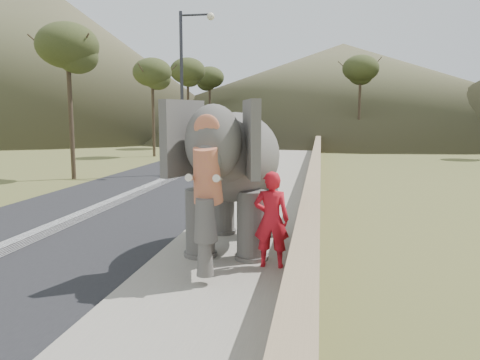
% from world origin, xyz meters
% --- Properties ---
extents(ground, '(160.00, 160.00, 0.00)m').
position_xyz_m(ground, '(0.00, 0.00, 0.00)').
color(ground, olive).
rests_on(ground, ground).
extents(road, '(7.00, 120.00, 0.03)m').
position_xyz_m(road, '(-5.00, 10.00, 0.01)').
color(road, black).
rests_on(road, ground).
extents(median, '(0.35, 120.00, 0.22)m').
position_xyz_m(median, '(-5.00, 10.00, 0.11)').
color(median, black).
rests_on(median, ground).
extents(walkway, '(3.00, 120.00, 0.15)m').
position_xyz_m(walkway, '(0.00, 10.00, 0.07)').
color(walkway, '#9E9687').
rests_on(walkway, ground).
extents(parapet, '(0.30, 120.00, 1.10)m').
position_xyz_m(parapet, '(1.65, 10.00, 0.55)').
color(parapet, tan).
rests_on(parapet, ground).
extents(lamppost, '(1.76, 0.36, 8.00)m').
position_xyz_m(lamppost, '(-4.69, 15.64, 4.87)').
color(lamppost, '#2F2E33').
rests_on(lamppost, ground).
extents(signboard, '(0.60, 0.08, 2.40)m').
position_xyz_m(signboard, '(-4.50, 15.36, 1.64)').
color(signboard, '#2D2D33').
rests_on(signboard, ground).
extents(hill_left, '(60.00, 60.00, 22.00)m').
position_xyz_m(hill_left, '(-38.00, 55.00, 11.00)').
color(hill_left, brown).
rests_on(hill_left, ground).
extents(hill_far, '(80.00, 80.00, 14.00)m').
position_xyz_m(hill_far, '(5.00, 70.00, 7.00)').
color(hill_far, brown).
rests_on(hill_far, ground).
extents(elephant_and_man, '(2.42, 4.35, 3.12)m').
position_xyz_m(elephant_and_man, '(0.02, 2.97, 1.70)').
color(elephant_and_man, '#615E58').
rests_on(elephant_and_man, ground).
extents(motorcyclist, '(2.33, 1.63, 1.81)m').
position_xyz_m(motorcyclist, '(-3.24, 27.12, 0.72)').
color(motorcyclist, maroon).
rests_on(motorcyclist, ground).
extents(trees, '(47.48, 41.04, 8.58)m').
position_xyz_m(trees, '(3.58, 30.60, 3.86)').
color(trees, '#473828').
rests_on(trees, ground).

